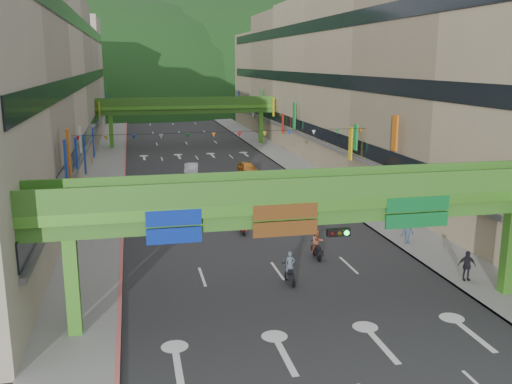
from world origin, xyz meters
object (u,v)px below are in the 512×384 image
(car_yellow, at_px, (247,168))
(pedestrian_red, at_px, (412,216))
(scooter_rider_mid, at_px, (317,244))
(car_silver, at_px, (191,170))
(scooter_rider_near, at_px, (290,269))
(overpass_near, at_px, (333,214))

(car_yellow, height_order, pedestrian_red, pedestrian_red)
(scooter_rider_mid, xyz_separation_m, car_silver, (-4.94, 28.44, -0.29))
(scooter_rider_near, bearing_deg, overpass_near, -80.81)
(car_silver, distance_m, car_yellow, 6.20)
(scooter_rider_mid, relative_size, car_silver, 0.46)
(scooter_rider_near, height_order, car_yellow, scooter_rider_near)
(overpass_near, xyz_separation_m, car_yellow, (3.30, 36.50, -4.53))
(overpass_near, distance_m, scooter_rider_near, 6.36)
(overpass_near, distance_m, scooter_rider_mid, 9.45)
(scooter_rider_mid, height_order, car_yellow, scooter_rider_mid)
(scooter_rider_mid, bearing_deg, scooter_rider_near, -127.59)
(scooter_rider_near, relative_size, car_silver, 0.45)
(scooter_rider_mid, bearing_deg, overpass_near, -104.01)
(scooter_rider_near, bearing_deg, scooter_rider_mid, 52.41)
(scooter_rider_near, xyz_separation_m, car_yellow, (4.04, 31.92, -0.18))
(car_silver, bearing_deg, car_yellow, 6.04)
(scooter_rider_mid, xyz_separation_m, pedestrian_red, (9.22, 5.26, -0.12))
(overpass_near, xyz_separation_m, car_silver, (-2.89, 36.63, -4.51))
(pedestrian_red, bearing_deg, car_yellow, 74.10)
(overpass_near, bearing_deg, car_yellow, 84.83)
(car_yellow, bearing_deg, overpass_near, -99.50)
(scooter_rider_mid, relative_size, car_yellow, 0.48)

